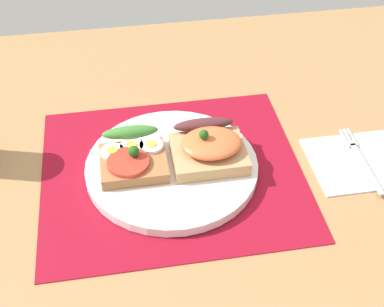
{
  "coord_description": "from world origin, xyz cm",
  "views": [
    {
      "loc": [
        -6.26,
        -56.14,
        54.45
      ],
      "look_at": [
        3.0,
        0.0,
        3.23
      ],
      "focal_mm": 49.71,
      "sensor_mm": 36.0,
      "label": 1
    }
  ],
  "objects_px": {
    "napkin": "(360,161)",
    "plate": "(172,167)",
    "sandwich_egg_tomato": "(132,155)",
    "sandwich_salmon": "(209,149)",
    "fork": "(360,158)"
  },
  "relations": [
    {
      "from": "sandwich_egg_tomato",
      "to": "sandwich_salmon",
      "type": "bearing_deg",
      "value": -5.23
    },
    {
      "from": "napkin",
      "to": "plate",
      "type": "bearing_deg",
      "value": 174.97
    },
    {
      "from": "fork",
      "to": "napkin",
      "type": "bearing_deg",
      "value": -81.39
    },
    {
      "from": "plate",
      "to": "sandwich_salmon",
      "type": "height_order",
      "value": "sandwich_salmon"
    },
    {
      "from": "sandwich_salmon",
      "to": "fork",
      "type": "relative_size",
      "value": 0.73
    },
    {
      "from": "plate",
      "to": "fork",
      "type": "relative_size",
      "value": 1.73
    },
    {
      "from": "sandwich_salmon",
      "to": "fork",
      "type": "xyz_separation_m",
      "value": [
        0.23,
        -0.02,
        -0.03
      ]
    },
    {
      "from": "plate",
      "to": "napkin",
      "type": "relative_size",
      "value": 1.68
    },
    {
      "from": "napkin",
      "to": "sandwich_egg_tomato",
      "type": "bearing_deg",
      "value": 173.9
    },
    {
      "from": "plate",
      "to": "sandwich_egg_tomato",
      "type": "height_order",
      "value": "sandwich_egg_tomato"
    },
    {
      "from": "plate",
      "to": "sandwich_salmon",
      "type": "xyz_separation_m",
      "value": [
        0.06,
        0.0,
        0.03
      ]
    },
    {
      "from": "plate",
      "to": "fork",
      "type": "bearing_deg",
      "value": -4.75
    },
    {
      "from": "fork",
      "to": "plate",
      "type": "bearing_deg",
      "value": 175.25
    },
    {
      "from": "sandwich_egg_tomato",
      "to": "plate",
      "type": "bearing_deg",
      "value": -11.44
    },
    {
      "from": "plate",
      "to": "napkin",
      "type": "distance_m",
      "value": 0.28
    }
  ]
}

